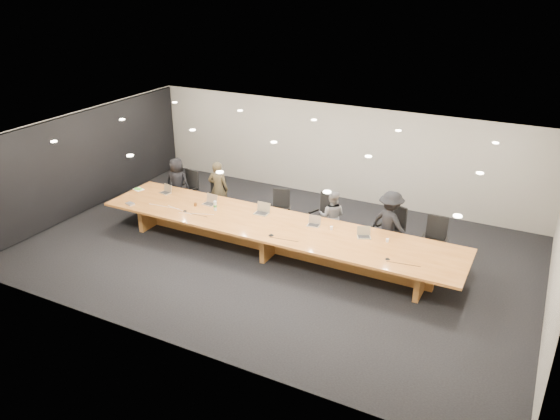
# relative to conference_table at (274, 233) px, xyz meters

# --- Properties ---
(ground) EXTENTS (12.00, 12.00, 0.00)m
(ground) POSITION_rel_conference_table_xyz_m (0.00, 0.00, -0.52)
(ground) COLOR black
(ground) RESTS_ON ground
(back_wall) EXTENTS (12.00, 0.02, 2.80)m
(back_wall) POSITION_rel_conference_table_xyz_m (0.00, 4.00, 0.88)
(back_wall) COLOR #AFAAA0
(back_wall) RESTS_ON ground
(left_wall_panel) EXTENTS (0.08, 7.84, 2.74)m
(left_wall_panel) POSITION_rel_conference_table_xyz_m (-5.94, 0.00, 0.85)
(left_wall_panel) COLOR black
(left_wall_panel) RESTS_ON ground
(conference_table) EXTENTS (9.00, 1.80, 0.75)m
(conference_table) POSITION_rel_conference_table_xyz_m (0.00, 0.00, 0.00)
(conference_table) COLOR #9C5922
(conference_table) RESTS_ON ground
(chair_far_left) EXTENTS (0.64, 0.64, 1.11)m
(chair_far_left) POSITION_rel_conference_table_xyz_m (-3.46, 1.27, 0.03)
(chair_far_left) COLOR black
(chair_far_left) RESTS_ON ground
(chair_left) EXTENTS (0.65, 0.65, 1.07)m
(chair_left) POSITION_rel_conference_table_xyz_m (-2.43, 1.18, 0.02)
(chair_left) COLOR black
(chair_left) RESTS_ON ground
(chair_mid_left) EXTENTS (0.68, 0.68, 1.05)m
(chair_mid_left) POSITION_rel_conference_table_xyz_m (-0.51, 1.30, 0.01)
(chair_mid_left) COLOR black
(chair_mid_left) RESTS_ON ground
(chair_mid_right) EXTENTS (0.77, 0.77, 1.19)m
(chair_mid_right) POSITION_rel_conference_table_xyz_m (0.72, 1.19, 0.08)
(chair_mid_right) COLOR black
(chair_mid_right) RESTS_ON ground
(chair_right) EXTENTS (0.77, 0.77, 1.19)m
(chair_right) POSITION_rel_conference_table_xyz_m (2.47, 1.24, 0.08)
(chair_right) COLOR black
(chair_right) RESTS_ON ground
(chair_far_right) EXTENTS (0.60, 0.60, 1.14)m
(chair_far_right) POSITION_rel_conference_table_xyz_m (3.51, 1.22, 0.05)
(chair_far_right) COLOR black
(chair_far_right) RESTS_ON ground
(person_a) EXTENTS (0.78, 0.58, 1.46)m
(person_a) POSITION_rel_conference_table_xyz_m (-3.76, 1.22, 0.21)
(person_a) COLOR black
(person_a) RESTS_ON ground
(person_b) EXTENTS (0.63, 0.48, 1.56)m
(person_b) POSITION_rel_conference_table_xyz_m (-2.39, 1.25, 0.26)
(person_b) COLOR #302A1A
(person_b) RESTS_ON ground
(person_c) EXTENTS (0.74, 0.62, 1.34)m
(person_c) POSITION_rel_conference_table_xyz_m (0.99, 1.20, 0.15)
(person_c) COLOR #5B5B5D
(person_c) RESTS_ON ground
(person_d) EXTENTS (1.19, 0.94, 1.61)m
(person_d) POSITION_rel_conference_table_xyz_m (2.47, 1.17, 0.29)
(person_d) COLOR black
(person_d) RESTS_ON ground
(laptop_a) EXTENTS (0.33, 0.26, 0.23)m
(laptop_a) POSITION_rel_conference_table_xyz_m (-3.54, 0.39, 0.34)
(laptop_a) COLOR #BDAE90
(laptop_a) RESTS_ON conference_table
(laptop_b) EXTENTS (0.35, 0.27, 0.26)m
(laptop_b) POSITION_rel_conference_table_xyz_m (-2.04, 0.28, 0.36)
(laptop_b) COLOR #C7B498
(laptop_b) RESTS_ON conference_table
(laptop_c) EXTENTS (0.36, 0.26, 0.28)m
(laptop_c) POSITION_rel_conference_table_xyz_m (-0.56, 0.38, 0.37)
(laptop_c) COLOR tan
(laptop_c) RESTS_ON conference_table
(laptop_d) EXTENTS (0.31, 0.24, 0.23)m
(laptop_d) POSITION_rel_conference_table_xyz_m (0.86, 0.35, 0.34)
(laptop_d) COLOR tan
(laptop_d) RESTS_ON conference_table
(laptop_e) EXTENTS (0.37, 0.33, 0.24)m
(laptop_e) POSITION_rel_conference_table_xyz_m (2.13, 0.30, 0.35)
(laptop_e) COLOR #B6AC8B
(laptop_e) RESTS_ON conference_table
(water_bottle) EXTENTS (0.09, 0.09, 0.25)m
(water_bottle) POSITION_rel_conference_table_xyz_m (-1.69, 0.04, 0.35)
(water_bottle) COLOR silver
(water_bottle) RESTS_ON conference_table
(amber_mug) EXTENTS (0.07, 0.07, 0.09)m
(amber_mug) POSITION_rel_conference_table_xyz_m (-2.30, 0.04, 0.27)
(amber_mug) COLOR brown
(amber_mug) RESTS_ON conference_table
(paper_cup_near) EXTENTS (0.09, 0.09, 0.08)m
(paper_cup_near) POSITION_rel_conference_table_xyz_m (1.32, 0.34, 0.27)
(paper_cup_near) COLOR white
(paper_cup_near) RESTS_ON conference_table
(paper_cup_far) EXTENTS (0.09, 0.09, 0.08)m
(paper_cup_far) POSITION_rel_conference_table_xyz_m (2.66, 0.33, 0.27)
(paper_cup_far) COLOR white
(paper_cup_far) RESTS_ON conference_table
(notepad) EXTENTS (0.31, 0.28, 0.02)m
(notepad) POSITION_rel_conference_table_xyz_m (-4.35, 0.26, 0.24)
(notepad) COLOR white
(notepad) RESTS_ON conference_table
(lime_gadget) EXTENTS (0.19, 0.13, 0.03)m
(lime_gadget) POSITION_rel_conference_table_xyz_m (-4.35, 0.24, 0.26)
(lime_gadget) COLOR #58D438
(lime_gadget) RESTS_ON notepad
(av_box) EXTENTS (0.25, 0.21, 0.03)m
(av_box) POSITION_rel_conference_table_xyz_m (-3.87, -0.64, 0.25)
(av_box) COLOR silver
(av_box) RESTS_ON conference_table
(mic_left) EXTENTS (0.11, 0.11, 0.03)m
(mic_left) POSITION_rel_conference_table_xyz_m (-2.34, -0.35, 0.24)
(mic_left) COLOR black
(mic_left) RESTS_ON conference_table
(mic_center) EXTENTS (0.15, 0.15, 0.03)m
(mic_center) POSITION_rel_conference_table_xyz_m (0.22, -0.56, 0.25)
(mic_center) COLOR black
(mic_center) RESTS_ON conference_table
(mic_right) EXTENTS (0.11, 0.11, 0.03)m
(mic_right) POSITION_rel_conference_table_xyz_m (2.90, -0.43, 0.24)
(mic_right) COLOR black
(mic_right) RESTS_ON conference_table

